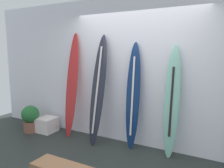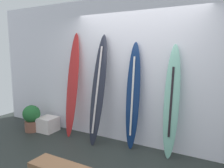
{
  "view_description": "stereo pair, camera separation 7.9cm",
  "coord_description": "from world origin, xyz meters",
  "px_view_note": "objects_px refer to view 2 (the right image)",
  "views": [
    {
      "loc": [
        1.57,
        -2.58,
        1.79
      ],
      "look_at": [
        -0.36,
        0.95,
        1.18
      ],
      "focal_mm": 35.41,
      "sensor_mm": 36.0,
      "label": 1
    },
    {
      "loc": [
        1.64,
        -2.55,
        1.79
      ],
      "look_at": [
        -0.36,
        0.95,
        1.18
      ],
      "focal_mm": 35.41,
      "sensor_mm": 36.0,
      "label": 2
    }
  ],
  "objects_px": {
    "surfboard_charcoal": "(98,90)",
    "surfboard_seafoam": "(171,103)",
    "surfboard_crimson": "(72,85)",
    "potted_plant": "(32,117)",
    "display_block_left": "(48,124)",
    "surfboard_navy": "(133,96)"
  },
  "relations": [
    {
      "from": "display_block_left",
      "to": "potted_plant",
      "type": "xyz_separation_m",
      "value": [
        -0.32,
        -0.16,
        0.16
      ]
    },
    {
      "from": "surfboard_charcoal",
      "to": "display_block_left",
      "type": "distance_m",
      "value": 1.59
    },
    {
      "from": "surfboard_charcoal",
      "to": "surfboard_seafoam",
      "type": "relative_size",
      "value": 1.11
    },
    {
      "from": "surfboard_charcoal",
      "to": "display_block_left",
      "type": "height_order",
      "value": "surfboard_charcoal"
    },
    {
      "from": "surfboard_seafoam",
      "to": "display_block_left",
      "type": "distance_m",
      "value": 2.81
    },
    {
      "from": "surfboard_charcoal",
      "to": "display_block_left",
      "type": "bearing_deg",
      "value": -177.72
    },
    {
      "from": "potted_plant",
      "to": "surfboard_crimson",
      "type": "bearing_deg",
      "value": 16.73
    },
    {
      "from": "surfboard_seafoam",
      "to": "display_block_left",
      "type": "height_order",
      "value": "surfboard_seafoam"
    },
    {
      "from": "surfboard_charcoal",
      "to": "surfboard_seafoam",
      "type": "bearing_deg",
      "value": 4.47
    },
    {
      "from": "surfboard_seafoam",
      "to": "surfboard_charcoal",
      "type": "bearing_deg",
      "value": -175.53
    },
    {
      "from": "display_block_left",
      "to": "potted_plant",
      "type": "bearing_deg",
      "value": -152.74
    },
    {
      "from": "surfboard_crimson",
      "to": "display_block_left",
      "type": "height_order",
      "value": "surfboard_crimson"
    },
    {
      "from": "surfboard_crimson",
      "to": "potted_plant",
      "type": "height_order",
      "value": "surfboard_crimson"
    },
    {
      "from": "surfboard_crimson",
      "to": "surfboard_navy",
      "type": "relative_size",
      "value": 1.11
    },
    {
      "from": "surfboard_navy",
      "to": "potted_plant",
      "type": "height_order",
      "value": "surfboard_navy"
    },
    {
      "from": "surfboard_crimson",
      "to": "surfboard_charcoal",
      "type": "relative_size",
      "value": 1.03
    },
    {
      "from": "surfboard_seafoam",
      "to": "display_block_left",
      "type": "xyz_separation_m",
      "value": [
        -2.7,
        -0.16,
        -0.78
      ]
    },
    {
      "from": "potted_plant",
      "to": "display_block_left",
      "type": "bearing_deg",
      "value": 27.26
    },
    {
      "from": "surfboard_navy",
      "to": "display_block_left",
      "type": "relative_size",
      "value": 4.94
    },
    {
      "from": "surfboard_navy",
      "to": "display_block_left",
      "type": "height_order",
      "value": "surfboard_navy"
    },
    {
      "from": "surfboard_navy",
      "to": "display_block_left",
      "type": "xyz_separation_m",
      "value": [
        -1.99,
        -0.18,
        -0.82
      ]
    },
    {
      "from": "surfboard_seafoam",
      "to": "potted_plant",
      "type": "bearing_deg",
      "value": -173.85
    }
  ]
}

